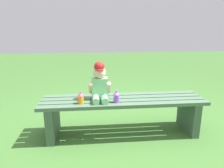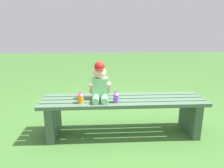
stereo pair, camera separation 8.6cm
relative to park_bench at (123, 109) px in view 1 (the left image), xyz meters
The scene contains 5 objects.
ground_plane 0.29m from the park_bench, 90.00° to the right, with size 16.00×16.00×0.00m, color #3D6B2D.
park_bench is the anchor object (origin of this frame).
child_figure 0.39m from the park_bench, behind, with size 0.23×0.27×0.40m.
sippy_cup_left 0.49m from the park_bench, 166.87° to the right, with size 0.06×0.06×0.12m.
sippy_cup_right 0.23m from the park_bench, 129.53° to the right, with size 0.06×0.06×0.12m.
Camera 1 is at (-0.33, -2.06, 1.14)m, focal length 32.58 mm.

